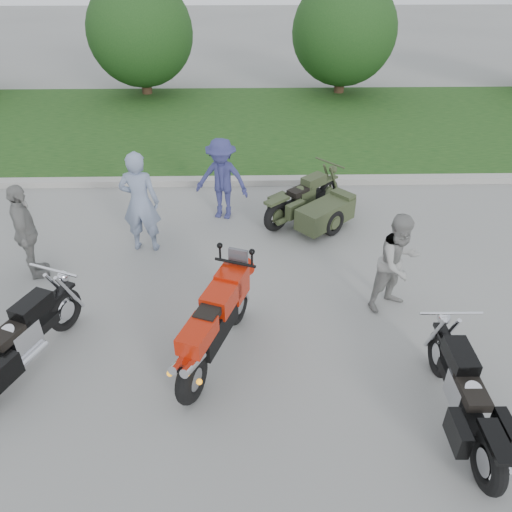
{
  "coord_description": "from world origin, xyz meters",
  "views": [
    {
      "loc": [
        0.56,
        -5.03,
        5.15
      ],
      "look_at": [
        0.7,
        1.59,
        0.8
      ],
      "focal_mm": 35.0,
      "sensor_mm": 36.0,
      "label": 1
    }
  ],
  "objects_px": {
    "cruiser_right": "(467,401)",
    "cruiser_sidecar": "(315,208)",
    "sportbike_red": "(214,324)",
    "person_grey": "(398,263)",
    "person_denim": "(222,179)",
    "cruiser_left": "(17,344)",
    "person_back": "(26,233)",
    "person_stripe": "(140,202)"
  },
  "relations": [
    {
      "from": "person_stripe",
      "to": "person_back",
      "type": "relative_size",
      "value": 1.13
    },
    {
      "from": "sportbike_red",
      "to": "cruiser_right",
      "type": "height_order",
      "value": "sportbike_red"
    },
    {
      "from": "cruiser_right",
      "to": "person_denim",
      "type": "height_order",
      "value": "person_denim"
    },
    {
      "from": "sportbike_red",
      "to": "person_denim",
      "type": "xyz_separation_m",
      "value": [
        -0.04,
        4.22,
        0.22
      ]
    },
    {
      "from": "person_denim",
      "to": "person_back",
      "type": "relative_size",
      "value": 1.0
    },
    {
      "from": "sportbike_red",
      "to": "person_stripe",
      "type": "relative_size",
      "value": 1.13
    },
    {
      "from": "cruiser_right",
      "to": "person_stripe",
      "type": "height_order",
      "value": "person_stripe"
    },
    {
      "from": "sportbike_red",
      "to": "person_stripe",
      "type": "bearing_deg",
      "value": 137.3
    },
    {
      "from": "cruiser_right",
      "to": "person_back",
      "type": "distance_m",
      "value": 7.18
    },
    {
      "from": "cruiser_right",
      "to": "person_stripe",
      "type": "xyz_separation_m",
      "value": [
        -4.53,
        4.24,
        0.52
      ]
    },
    {
      "from": "cruiser_sidecar",
      "to": "person_back",
      "type": "relative_size",
      "value": 1.14
    },
    {
      "from": "cruiser_left",
      "to": "person_denim",
      "type": "height_order",
      "value": "person_denim"
    },
    {
      "from": "cruiser_right",
      "to": "cruiser_sidecar",
      "type": "bearing_deg",
      "value": 104.09
    },
    {
      "from": "person_stripe",
      "to": "person_grey",
      "type": "relative_size",
      "value": 1.18
    },
    {
      "from": "person_grey",
      "to": "person_back",
      "type": "bearing_deg",
      "value": 142.11
    },
    {
      "from": "cruiser_left",
      "to": "person_back",
      "type": "xyz_separation_m",
      "value": [
        -0.61,
        2.31,
        0.4
      ]
    },
    {
      "from": "person_stripe",
      "to": "cruiser_sidecar",
      "type": "bearing_deg",
      "value": -162.87
    },
    {
      "from": "sportbike_red",
      "to": "person_denim",
      "type": "distance_m",
      "value": 4.22
    },
    {
      "from": "person_back",
      "to": "sportbike_red",
      "type": "bearing_deg",
      "value": -142.85
    },
    {
      "from": "cruiser_sidecar",
      "to": "cruiser_right",
      "type": "bearing_deg",
      "value": -28.56
    },
    {
      "from": "person_back",
      "to": "cruiser_left",
      "type": "bearing_deg",
      "value": 175.13
    },
    {
      "from": "cruiser_sidecar",
      "to": "person_stripe",
      "type": "distance_m",
      "value": 3.47
    },
    {
      "from": "person_grey",
      "to": "person_denim",
      "type": "relative_size",
      "value": 0.96
    },
    {
      "from": "cruiser_left",
      "to": "person_back",
      "type": "height_order",
      "value": "person_back"
    },
    {
      "from": "cruiser_sidecar",
      "to": "person_grey",
      "type": "height_order",
      "value": "person_grey"
    },
    {
      "from": "sportbike_red",
      "to": "cruiser_left",
      "type": "xyz_separation_m",
      "value": [
        -2.66,
        -0.17,
        -0.17
      ]
    },
    {
      "from": "sportbike_red",
      "to": "person_stripe",
      "type": "height_order",
      "value": "person_stripe"
    },
    {
      "from": "sportbike_red",
      "to": "person_grey",
      "type": "distance_m",
      "value": 3.03
    },
    {
      "from": "cruiser_sidecar",
      "to": "person_grey",
      "type": "bearing_deg",
      "value": -22.14
    },
    {
      "from": "cruiser_right",
      "to": "person_denim",
      "type": "xyz_separation_m",
      "value": [
        -3.09,
        5.46,
        0.4
      ]
    },
    {
      "from": "person_stripe",
      "to": "cruiser_left",
      "type": "bearing_deg",
      "value": 73.31
    },
    {
      "from": "sportbike_red",
      "to": "person_denim",
      "type": "bearing_deg",
      "value": 111.47
    },
    {
      "from": "cruiser_sidecar",
      "to": "person_grey",
      "type": "distance_m",
      "value": 2.83
    },
    {
      "from": "cruiser_left",
      "to": "person_stripe",
      "type": "bearing_deg",
      "value": 92.48
    },
    {
      "from": "cruiser_left",
      "to": "person_back",
      "type": "distance_m",
      "value": 2.42
    },
    {
      "from": "sportbike_red",
      "to": "person_back",
      "type": "distance_m",
      "value": 3.92
    },
    {
      "from": "person_denim",
      "to": "cruiser_sidecar",
      "type": "bearing_deg",
      "value": 3.29
    },
    {
      "from": "cruiser_left",
      "to": "person_grey",
      "type": "height_order",
      "value": "person_grey"
    },
    {
      "from": "cruiser_sidecar",
      "to": "person_denim",
      "type": "distance_m",
      "value": 1.99
    },
    {
      "from": "sportbike_red",
      "to": "person_back",
      "type": "relative_size",
      "value": 1.28
    },
    {
      "from": "cruiser_sidecar",
      "to": "person_grey",
      "type": "relative_size",
      "value": 1.19
    },
    {
      "from": "person_denim",
      "to": "person_grey",
      "type": "bearing_deg",
      "value": -31.07
    }
  ]
}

